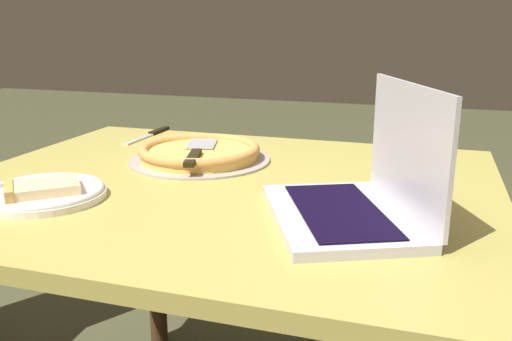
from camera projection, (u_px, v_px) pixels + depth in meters
name	position (u px, v px, depth m)	size (l,w,h in m)	color
dining_table	(222.00, 218.00, 1.23)	(1.19, 0.98, 0.72)	#A89A49
laptop	(362.00, 192.00, 0.97)	(0.36, 0.41, 0.24)	silver
pizza_plate	(43.00, 192.00, 1.09)	(0.24, 0.24, 0.04)	white
pizza_tray	(199.00, 153.00, 1.38)	(0.36, 0.36, 0.04)	#A79C96
table_knife	(152.00, 134.00, 1.69)	(0.03, 0.25, 0.01)	#BCC2BE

